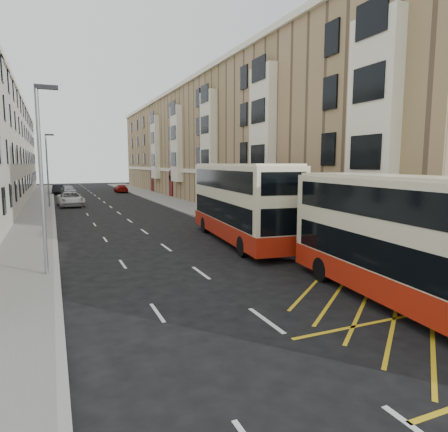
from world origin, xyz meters
name	(u,v)px	position (x,y,z in m)	size (l,w,h in m)	color
ground	(353,384)	(0.00, 0.00, 0.00)	(200.00, 200.00, 0.00)	black
pavement_right	(208,213)	(8.00, 30.00, 0.07)	(4.00, 120.00, 0.15)	slate
pavement_left	(35,222)	(-7.50, 30.00, 0.07)	(3.00, 120.00, 0.15)	slate
kerb_right	(189,214)	(6.00, 30.00, 0.07)	(0.25, 120.00, 0.15)	gray
kerb_left	(54,221)	(-6.00, 30.00, 0.07)	(0.25, 120.00, 0.15)	gray
road_markings	(105,203)	(0.00, 45.00, 0.01)	(10.00, 110.00, 0.01)	silver
terrace_right	(214,145)	(14.88, 45.38, 7.52)	(10.75, 79.00, 15.25)	tan
guard_railing	(378,262)	(6.25, 5.75, 0.86)	(0.06, 6.56, 1.01)	red
street_lamp_near	(42,170)	(-6.35, 12.00, 4.64)	(0.93, 0.18, 8.00)	gray
street_lamp_far	(48,166)	(-6.35, 42.00, 4.64)	(0.93, 0.18, 8.00)	gray
double_decker_front	(410,242)	(5.00, 3.08, 2.29)	(3.71, 11.49, 4.50)	beige
double_decker_rear	(240,202)	(4.77, 15.88, 2.50)	(4.05, 12.53, 4.91)	beige
pedestrian_mid	(430,262)	(7.45, 4.27, 1.10)	(0.92, 0.72, 1.89)	black
pedestrian_far	(399,262)	(6.57, 4.95, 1.01)	(1.01, 0.42, 1.73)	black
white_van	(71,199)	(-4.12, 42.78, 0.82)	(2.71, 5.88, 1.63)	silver
car_silver	(68,190)	(-3.77, 59.72, 0.80)	(1.89, 4.70, 1.60)	#9DA0A5
car_dark	(58,189)	(-5.20, 63.84, 0.75)	(1.58, 4.54, 1.49)	black
car_red	(121,189)	(4.77, 63.11, 0.66)	(1.85, 4.56, 1.32)	#8B0904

